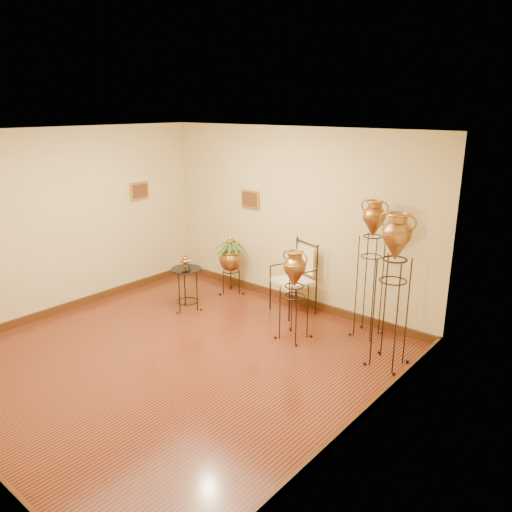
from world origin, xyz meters
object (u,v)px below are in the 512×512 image
Objects in this scene: amphora_mid at (392,290)px; planter_urn at (231,257)px; amphora_tall at (370,268)px; armchair at (293,278)px; side_table at (187,288)px.

amphora_mid reaches higher than planter_urn.
armchair is (-1.27, 0.00, -0.44)m from amphora_tall.
amphora_tall is 1.35m from armchair.
amphora_tall is 2.24× the size of side_table.
amphora_mid is 1.70× the size of planter_urn.
armchair is (-1.87, 0.59, -0.43)m from amphora_mid.
amphora_tall is 0.84m from amphora_mid.
planter_urn is 1.03m from side_table.
planter_urn is at bearing 180.00° from amphora_tall.
side_table is (-2.59, -0.99, -0.63)m from amphora_tall.
planter_urn is at bearing 88.87° from side_table.
side_table is (-3.19, -0.40, -0.62)m from amphora_mid.
planter_urn is (-3.17, 0.59, -0.34)m from amphora_mid.
armchair is 1.66m from side_table.
armchair is at bearing 162.46° from amphora_mid.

